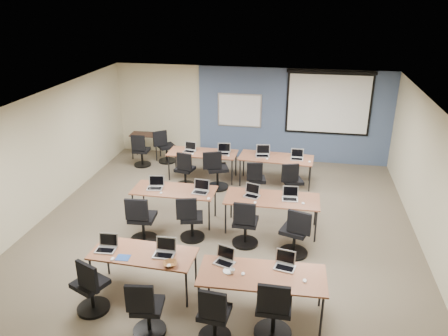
% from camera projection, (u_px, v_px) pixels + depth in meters
% --- Properties ---
extents(floor, '(8.00, 9.00, 0.02)m').
position_uv_depth(floor, '(221.00, 232.00, 9.15)').
color(floor, '#6B6354').
rests_on(floor, ground).
extents(ceiling, '(8.00, 9.00, 0.02)m').
position_uv_depth(ceiling, '(221.00, 106.00, 8.12)').
color(ceiling, white).
rests_on(ceiling, ground).
extents(wall_back, '(8.00, 0.04, 2.70)m').
position_uv_depth(wall_back, '(250.00, 114.00, 12.73)').
color(wall_back, beige).
rests_on(wall_back, ground).
extents(wall_left, '(0.04, 9.00, 2.70)m').
position_uv_depth(wall_left, '(37.00, 159.00, 9.31)').
color(wall_left, beige).
rests_on(wall_left, ground).
extents(wall_right, '(0.04, 9.00, 2.70)m').
position_uv_depth(wall_right, '(436.00, 189.00, 7.96)').
color(wall_right, beige).
rests_on(wall_right, ground).
extents(blue_accent_panel, '(5.50, 0.04, 2.70)m').
position_uv_depth(blue_accent_panel, '(293.00, 116.00, 12.49)').
color(blue_accent_panel, '#3D5977').
rests_on(blue_accent_panel, wall_back).
extents(whiteboard, '(1.28, 0.03, 0.98)m').
position_uv_depth(whiteboard, '(240.00, 110.00, 12.67)').
color(whiteboard, silver).
rests_on(whiteboard, wall_back).
extents(projector_screen, '(2.40, 0.10, 1.82)m').
position_uv_depth(projector_screen, '(329.00, 100.00, 12.07)').
color(projector_screen, black).
rests_on(projector_screen, wall_back).
extents(training_table_front_left, '(1.72, 0.72, 0.73)m').
position_uv_depth(training_table_front_left, '(143.00, 255.00, 7.15)').
color(training_table_front_left, brown).
rests_on(training_table_front_left, floor).
extents(training_table_front_right, '(1.93, 0.80, 0.73)m').
position_uv_depth(training_table_front_right, '(262.00, 277.00, 6.61)').
color(training_table_front_right, '#A66538').
rests_on(training_table_front_right, floor).
extents(training_table_mid_left, '(1.79, 0.75, 0.73)m').
position_uv_depth(training_table_mid_left, '(174.00, 191.00, 9.39)').
color(training_table_mid_left, brown).
rests_on(training_table_mid_left, floor).
extents(training_table_mid_right, '(1.94, 0.81, 0.73)m').
position_uv_depth(training_table_mid_right, '(272.00, 200.00, 9.01)').
color(training_table_mid_right, '#A46D32').
rests_on(training_table_mid_right, floor).
extents(training_table_back_left, '(1.81, 0.75, 0.73)m').
position_uv_depth(training_table_back_left, '(203.00, 154.00, 11.52)').
color(training_table_back_left, '#915B2A').
rests_on(training_table_back_left, floor).
extents(training_table_back_right, '(1.88, 0.78, 0.73)m').
position_uv_depth(training_table_back_right, '(276.00, 159.00, 11.18)').
color(training_table_back_right, brown).
rests_on(training_table_back_right, floor).
extents(laptop_0, '(0.32, 0.27, 0.24)m').
position_uv_depth(laptop_0, '(107.00, 246.00, 7.21)').
color(laptop_0, silver).
rests_on(laptop_0, training_table_front_left).
extents(mouse_0, '(0.07, 0.10, 0.03)m').
position_uv_depth(mouse_0, '(112.00, 259.00, 6.95)').
color(mouse_0, white).
rests_on(mouse_0, training_table_front_left).
extents(task_chair_0, '(0.55, 0.52, 1.00)m').
position_uv_depth(task_chair_0, '(91.00, 290.00, 6.75)').
color(task_chair_0, black).
rests_on(task_chair_0, floor).
extents(laptop_1, '(0.34, 0.29, 0.26)m').
position_uv_depth(laptop_1, '(165.00, 251.00, 7.08)').
color(laptop_1, silver).
rests_on(laptop_1, training_table_front_left).
extents(mouse_1, '(0.07, 0.11, 0.04)m').
position_uv_depth(mouse_1, '(169.00, 266.00, 6.78)').
color(mouse_1, white).
rests_on(mouse_1, training_table_front_left).
extents(task_chair_1, '(0.50, 0.50, 0.98)m').
position_uv_depth(task_chair_1, '(146.00, 313.00, 6.29)').
color(task_chair_1, black).
rests_on(task_chair_1, floor).
extents(laptop_2, '(0.31, 0.26, 0.23)m').
position_uv_depth(laptop_2, '(225.00, 259.00, 6.87)').
color(laptop_2, silver).
rests_on(laptop_2, training_table_front_right).
extents(mouse_2, '(0.08, 0.10, 0.03)m').
position_uv_depth(mouse_2, '(243.00, 274.00, 6.59)').
color(mouse_2, white).
rests_on(mouse_2, training_table_front_right).
extents(task_chair_2, '(0.48, 0.48, 0.97)m').
position_uv_depth(task_chair_2, '(214.00, 319.00, 6.18)').
color(task_chair_2, black).
rests_on(task_chair_2, floor).
extents(laptop_3, '(0.31, 0.27, 0.24)m').
position_uv_depth(laptop_3, '(285.00, 263.00, 6.76)').
color(laptop_3, silver).
rests_on(laptop_3, training_table_front_right).
extents(mouse_3, '(0.08, 0.11, 0.03)m').
position_uv_depth(mouse_3, '(305.00, 281.00, 6.43)').
color(mouse_3, white).
rests_on(mouse_3, training_table_front_right).
extents(task_chair_3, '(0.56, 0.56, 1.04)m').
position_uv_depth(task_chair_3, '(273.00, 313.00, 6.24)').
color(task_chair_3, black).
rests_on(task_chair_3, floor).
extents(laptop_4, '(0.33, 0.28, 0.25)m').
position_uv_depth(laptop_4, '(155.00, 185.00, 9.43)').
color(laptop_4, silver).
rests_on(laptop_4, training_table_mid_left).
extents(mouse_4, '(0.06, 0.09, 0.03)m').
position_uv_depth(mouse_4, '(161.00, 193.00, 9.20)').
color(mouse_4, white).
rests_on(mouse_4, training_table_mid_left).
extents(task_chair_4, '(0.56, 0.56, 1.03)m').
position_uv_depth(task_chair_4, '(142.00, 223.00, 8.64)').
color(task_chair_4, black).
rests_on(task_chair_4, floor).
extents(laptop_5, '(0.33, 0.28, 0.25)m').
position_uv_depth(laptop_5, '(201.00, 189.00, 9.24)').
color(laptop_5, '#BBBBC3').
rests_on(laptop_5, training_table_mid_left).
extents(mouse_5, '(0.09, 0.12, 0.04)m').
position_uv_depth(mouse_5, '(208.00, 198.00, 8.95)').
color(mouse_5, white).
rests_on(mouse_5, training_table_mid_left).
extents(task_chair_5, '(0.50, 0.50, 0.98)m').
position_uv_depth(task_chair_5, '(191.00, 222.00, 8.74)').
color(task_chair_5, black).
rests_on(task_chair_5, floor).
extents(laptop_6, '(0.31, 0.27, 0.24)m').
position_uv_depth(laptop_6, '(252.00, 193.00, 9.08)').
color(laptop_6, '#BCBCBC').
rests_on(laptop_6, training_table_mid_right).
extents(mouse_6, '(0.07, 0.10, 0.03)m').
position_uv_depth(mouse_6, '(255.00, 202.00, 8.79)').
color(mouse_6, white).
rests_on(mouse_6, training_table_mid_right).
extents(task_chair_6, '(0.52, 0.52, 1.00)m').
position_uv_depth(task_chair_6, '(245.00, 227.00, 8.53)').
color(task_chair_6, black).
rests_on(task_chair_6, floor).
extents(laptop_7, '(0.32, 0.27, 0.25)m').
position_uv_depth(laptop_7, '(290.00, 196.00, 8.94)').
color(laptop_7, silver).
rests_on(laptop_7, training_table_mid_right).
extents(mouse_7, '(0.08, 0.11, 0.04)m').
position_uv_depth(mouse_7, '(303.00, 203.00, 8.75)').
color(mouse_7, white).
rests_on(mouse_7, training_table_mid_right).
extents(task_chair_7, '(0.56, 0.55, 1.02)m').
position_uv_depth(task_chair_7, '(295.00, 236.00, 8.20)').
color(task_chair_7, black).
rests_on(task_chair_7, floor).
extents(laptop_8, '(0.31, 0.27, 0.24)m').
position_uv_depth(laptop_8, '(190.00, 149.00, 11.56)').
color(laptop_8, '#9FA0A9').
rests_on(laptop_8, training_table_back_left).
extents(mouse_8, '(0.08, 0.10, 0.03)m').
position_uv_depth(mouse_8, '(193.00, 154.00, 11.36)').
color(mouse_8, white).
rests_on(mouse_8, training_table_back_left).
extents(task_chair_8, '(0.48, 0.48, 0.97)m').
position_uv_depth(task_chair_8, '(185.00, 172.00, 11.10)').
color(task_chair_8, black).
rests_on(task_chair_8, floor).
extents(laptop_9, '(0.34, 0.29, 0.26)m').
position_uv_depth(laptop_9, '(224.00, 151.00, 11.40)').
color(laptop_9, '#B7B7BF').
rests_on(laptop_9, training_table_back_left).
extents(mouse_9, '(0.08, 0.11, 0.03)m').
position_uv_depth(mouse_9, '(228.00, 156.00, 11.24)').
color(mouse_9, white).
rests_on(mouse_9, training_table_back_left).
extents(task_chair_9, '(0.60, 0.57, 1.05)m').
position_uv_depth(task_chair_9, '(216.00, 173.00, 10.98)').
color(task_chair_9, black).
rests_on(task_chair_9, floor).
extents(laptop_10, '(0.36, 0.30, 0.27)m').
position_uv_depth(laptop_10, '(263.00, 153.00, 11.26)').
color(laptop_10, silver).
rests_on(laptop_10, training_table_back_right).
extents(mouse_10, '(0.07, 0.10, 0.03)m').
position_uv_depth(mouse_10, '(267.00, 159.00, 11.04)').
color(mouse_10, white).
rests_on(mouse_10, training_table_back_right).
extents(task_chair_10, '(0.46, 0.46, 0.95)m').
position_uv_depth(task_chair_10, '(256.00, 182.00, 10.55)').
color(task_chair_10, black).
rests_on(task_chair_10, floor).
extents(laptop_11, '(0.32, 0.27, 0.24)m').
position_uv_depth(laptop_11, '(297.00, 157.00, 11.05)').
color(laptop_11, '#A8A8AE').
rests_on(laptop_11, training_table_back_right).
extents(mouse_11, '(0.07, 0.10, 0.04)m').
position_uv_depth(mouse_11, '(310.00, 162.00, 10.85)').
color(mouse_11, white).
rests_on(mouse_11, training_table_back_right).
extents(task_chair_11, '(0.52, 0.50, 0.98)m').
position_uv_depth(task_chair_11, '(292.00, 185.00, 10.39)').
color(task_chair_11, black).
rests_on(task_chair_11, floor).
extents(blue_mousepad, '(0.23, 0.19, 0.01)m').
position_uv_depth(blue_mousepad, '(123.00, 258.00, 7.00)').
color(blue_mousepad, '#224795').
rests_on(blue_mousepad, training_table_front_left).
extents(snack_bowl, '(0.29, 0.29, 0.05)m').
position_uv_depth(snack_bowl, '(170.00, 264.00, 6.80)').
color(snack_bowl, '#8E5E23').
rests_on(snack_bowl, training_table_front_left).
extents(snack_plate, '(0.18, 0.18, 0.01)m').
position_uv_depth(snack_plate, '(229.00, 271.00, 6.66)').
color(snack_plate, white).
rests_on(snack_plate, training_table_front_right).
extents(coffee_cup, '(0.09, 0.09, 0.06)m').
position_uv_depth(coffee_cup, '(232.00, 272.00, 6.59)').
color(coffee_cup, white).
rests_on(coffee_cup, snack_plate).
extents(utility_table, '(0.87, 0.48, 0.75)m').
position_uv_depth(utility_table, '(145.00, 137.00, 12.93)').
color(utility_table, black).
rests_on(utility_table, floor).
extents(spare_chair_a, '(0.58, 0.50, 0.99)m').
position_uv_depth(spare_chair_a, '(165.00, 149.00, 12.68)').
color(spare_chair_a, black).
rests_on(spare_chair_a, floor).
extents(spare_chair_b, '(0.48, 0.48, 0.97)m').
position_uv_depth(spare_chair_b, '(141.00, 153.00, 12.40)').
color(spare_chair_b, black).
rests_on(spare_chair_b, floor).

